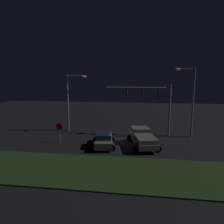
# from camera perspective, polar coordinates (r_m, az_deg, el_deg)

# --- Properties ---
(ground_plane) EXTENTS (80.00, 80.00, 0.00)m
(ground_plane) POSITION_cam_1_polar(r_m,az_deg,el_deg) (24.85, 2.17, -7.78)
(ground_plane) COLOR black
(grass_median) EXTENTS (25.48, 6.17, 0.10)m
(grass_median) POSITION_cam_1_polar(r_m,az_deg,el_deg) (16.86, -0.94, -16.02)
(grass_median) COLOR black
(grass_median) RESTS_ON ground_plane
(pickup_truck) EXTENTS (3.68, 5.71, 1.80)m
(pickup_truck) POSITION_cam_1_polar(r_m,az_deg,el_deg) (22.82, 8.38, -6.80)
(pickup_truck) COLOR #514C47
(pickup_truck) RESTS_ON ground_plane
(car_sedan) EXTENTS (2.95, 4.64, 1.51)m
(car_sedan) POSITION_cam_1_polar(r_m,az_deg,el_deg) (22.48, -2.31, -7.64)
(car_sedan) COLOR #514C47
(car_sedan) RESTS_ON ground_plane
(traffic_signal_gantry) EXTENTS (8.32, 0.56, 6.50)m
(traffic_signal_gantry) POSITION_cam_1_polar(r_m,az_deg,el_deg) (26.82, 10.50, 4.00)
(traffic_signal_gantry) COLOR slate
(traffic_signal_gantry) RESTS_ON ground_plane
(street_lamp_left) EXTENTS (2.80, 0.44, 7.75)m
(street_lamp_left) POSITION_cam_1_polar(r_m,az_deg,el_deg) (29.04, -11.01, 4.43)
(street_lamp_left) COLOR slate
(street_lamp_left) RESTS_ON ground_plane
(street_lamp_right) EXTENTS (2.48, 0.44, 8.57)m
(street_lamp_right) POSITION_cam_1_polar(r_m,az_deg,el_deg) (27.06, 20.52, 4.58)
(street_lamp_right) COLOR slate
(street_lamp_right) RESTS_ON ground_plane
(stop_sign) EXTENTS (0.76, 0.08, 2.23)m
(stop_sign) POSITION_cam_1_polar(r_m,az_deg,el_deg) (24.43, -14.26, -4.56)
(stop_sign) COLOR slate
(stop_sign) RESTS_ON ground_plane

